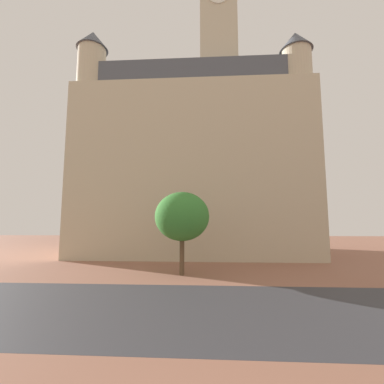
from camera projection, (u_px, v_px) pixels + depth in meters
name	position (u px, v px, depth m)	size (l,w,h in m)	color
ground_plane	(199.00, 299.00, 11.78)	(120.00, 120.00, 0.00)	#93604C
street_asphalt_strip	(198.00, 309.00, 10.45)	(120.00, 7.82, 0.00)	#38383D
landmark_building	(197.00, 163.00, 31.84)	(23.95, 16.04, 38.40)	beige
tree_curb_far	(182.00, 217.00, 17.65)	(3.62, 3.62, 5.43)	brown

